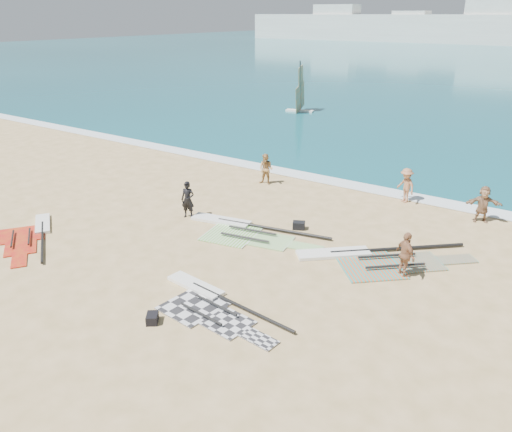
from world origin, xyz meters
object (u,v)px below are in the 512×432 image
Objects in this scene: rig_orange at (372,258)px; rig_green at (242,230)px; beachgoer_back at (406,255)px; beachgoer_mid at (406,185)px; gear_bag_far at (152,318)px; rig_grey at (208,302)px; gear_bag_near at (299,225)px; person_wetsuit at (188,200)px; rig_red at (32,234)px; beachgoer_right at (483,204)px; beachgoer_left at (266,169)px.

rig_green is at bearing 144.21° from rig_orange.
beachgoer_mid is at bearing -33.50° from beachgoer_back.
beachgoer_mid is at bearing 79.47° from gear_bag_far.
beachgoer_back reaches higher than rig_grey.
gear_bag_near is at bearing 20.86° from beachgoer_back.
gear_bag_near is 1.10× the size of gear_bag_far.
rig_green is (-2.38, 5.08, 0.00)m from rig_grey.
rig_orange is at bearing -15.07° from person_wetsuit.
rig_red is 6.45m from person_wetsuit.
beachgoer_right reaches higher than rig_orange.
beachgoer_mid reaches higher than person_wetsuit.
rig_red is (-6.74, -5.20, -0.00)m from rig_green.
person_wetsuit is 10.19m from beachgoer_mid.
beachgoer_mid is (1.92, 12.23, 0.78)m from rig_grey.
rig_orange is 13.46m from rig_red.
rig_orange is at bearing 68.17° from rig_grey.
beachgoer_right is at bearing 73.10° from rig_red.
beachgoer_left is (-2.59, 5.64, 0.75)m from rig_green.
rig_grey is 12.94m from beachgoer_right.
person_wetsuit is at bearing 142.39° from rig_grey.
person_wetsuit is 1.01× the size of beachgoer_left.
beachgoer_mid is at bearing 66.06° from gear_bag_near.
person_wetsuit is at bearing -172.21° from beachgoer_right.
beachgoer_back is at bearing -38.54° from beachgoer_left.
beachgoer_right is (2.43, 6.00, 0.75)m from rig_orange.
rig_orange is 11.72× the size of gear_bag_near.
beachgoer_back is (2.45, -7.12, -0.01)m from beachgoer_mid.
beachgoer_mid is (2.59, 13.92, 0.69)m from gear_bag_far.
gear_bag_far reaches higher than rig_green.
beachgoer_mid reaches higher than beachgoer_left.
beachgoer_mid reaches higher than beachgoer_right.
rig_grey is 3.15× the size of beachgoer_back.
gear_bag_near is 0.30× the size of beachgoer_mid.
person_wetsuit is 12.63m from beachgoer_right.
beachgoer_back is at bearing 55.43° from rig_grey.
gear_bag_near is at bearing 101.01° from rig_grey.
rig_green is 5.43m from rig_orange.
rig_grey is 3.20× the size of beachgoer_right.
rig_orange is 3.63× the size of beachgoer_left.
gear_bag_near is 8.28m from gear_bag_far.
beachgoer_back is (4.95, -1.48, 0.65)m from gear_bag_near.
person_wetsuit is 1.00× the size of beachgoer_back.
rig_orange reaches higher than rig_grey.
beachgoer_right reaches higher than gear_bag_far.
rig_grey is at bearing -84.95° from gear_bag_near.
rig_red is at bearing -141.81° from gear_bag_near.
beachgoer_mid reaches higher than rig_green.
gear_bag_far reaches higher than rig_grey.
rig_green is 10.29m from beachgoer_right.
gear_bag_near is 0.31× the size of person_wetsuit.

